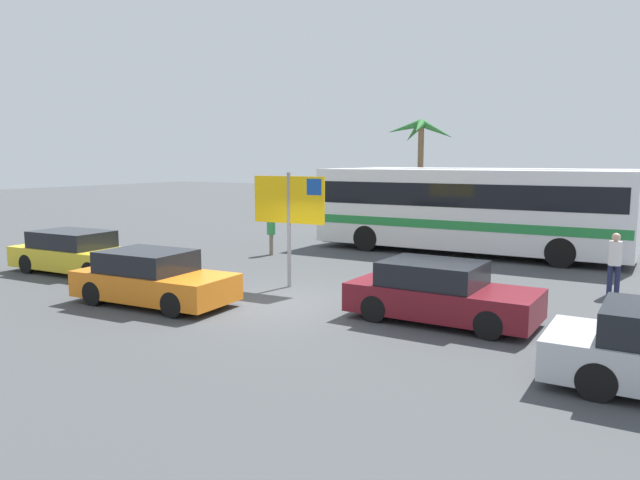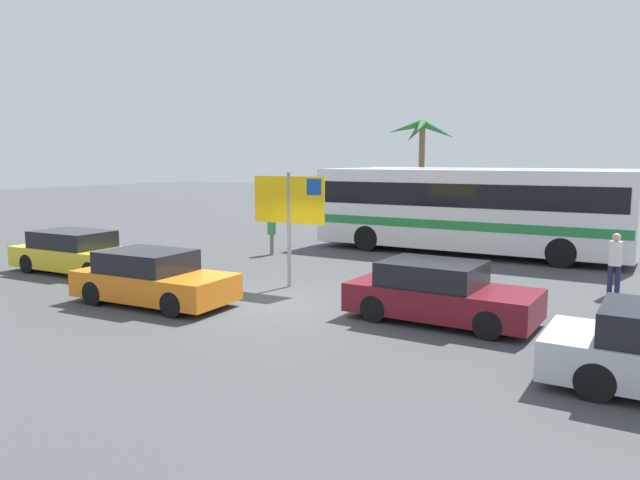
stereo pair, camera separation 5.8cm
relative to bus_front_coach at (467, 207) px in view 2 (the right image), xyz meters
name	(u,v)px [view 2 (the right image)]	position (x,y,z in m)	size (l,w,h in m)	color
ground	(277,305)	(-1.55, -10.13, -1.78)	(120.00, 120.00, 0.00)	#424447
bus_front_coach	(467,207)	(0.00, 0.00, 0.00)	(11.52, 2.54, 3.17)	white
bus_rear_coach	(487,201)	(-0.25, 3.65, 0.00)	(11.52, 2.54, 3.17)	white
ferry_sign	(290,204)	(-2.42, -8.21, 0.54)	(2.20, 0.20, 3.20)	gray
car_yellow	(78,253)	(-9.34, -9.91, -1.15)	(4.64, 1.92, 1.32)	yellow
car_orange	(153,279)	(-4.25, -11.63, -1.15)	(4.13, 1.99, 1.32)	orange
car_maroon	(439,293)	(2.40, -9.55, -1.15)	(4.11, 1.86, 1.32)	maroon
pedestrian_crossing_lot	(272,230)	(-6.20, -3.81, -0.86)	(0.32, 0.32, 1.58)	#706656
pedestrian_near_sign	(615,259)	(5.47, -4.77, -0.81)	(0.32, 0.32, 1.66)	#1E2347
palm_tree_seaside	(422,140)	(-5.61, 9.69, 2.83)	(3.61, 3.74, 5.73)	brown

